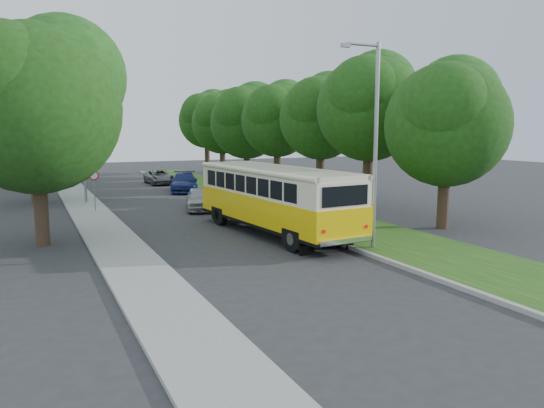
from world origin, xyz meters
name	(u,v)px	position (x,y,z in m)	size (l,w,h in m)	color
ground	(248,248)	(0.00, 0.00, 0.00)	(120.00, 120.00, 0.00)	#2B2B2E
curb	(276,220)	(3.60, 5.00, 0.07)	(0.20, 70.00, 0.15)	gray
grass_verge	(315,217)	(5.95, 5.00, 0.07)	(4.50, 70.00, 0.13)	#1C4512
sidewalk	(108,234)	(-4.80, 5.00, 0.06)	(2.20, 70.00, 0.12)	gray
treeline	(193,113)	(3.15, 17.99, 5.93)	(24.27, 41.91, 9.46)	#332319
lamppost_near	(374,139)	(4.21, -2.50, 4.37)	(1.71, 0.16, 8.00)	gray
lamppost_far	(81,139)	(-4.70, 16.00, 4.12)	(1.71, 0.16, 7.50)	gray
warning_sign	(94,183)	(-4.50, 11.98, 1.71)	(0.56, 0.10, 2.50)	gray
vintage_bus	(274,201)	(2.12, 2.04, 1.56)	(2.70, 10.49, 3.12)	yellow
car_silver	(200,199)	(1.26, 10.58, 0.67)	(1.58, 3.92, 1.34)	#A09FA4
car_white	(218,193)	(3.00, 12.34, 0.74)	(1.56, 4.49, 1.48)	white
car_blue	(184,182)	(3.00, 20.13, 0.72)	(2.02, 4.96, 1.44)	navy
car_grey	(159,177)	(2.57, 26.53, 0.62)	(2.06, 4.47, 1.24)	slate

